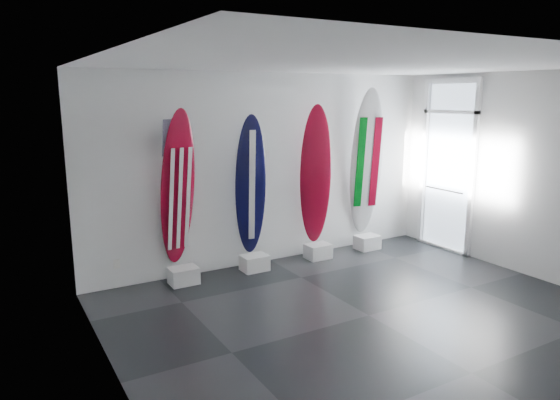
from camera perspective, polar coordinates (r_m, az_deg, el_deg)
floor at (r=6.55m, az=9.85°, el=-12.53°), size 6.00×6.00×0.00m
ceiling at (r=5.99m, az=10.87°, el=14.68°), size 6.00×6.00×0.00m
wall_back at (r=8.13m, az=-1.16°, el=3.42°), size 6.00×0.00×6.00m
wall_left at (r=4.76m, az=-18.37°, el=-3.09°), size 0.00×5.00×5.00m
wall_right at (r=8.34m, az=26.26°, el=2.43°), size 0.00×5.00×5.00m
display_block_usa at (r=7.54m, az=-10.67°, el=-8.27°), size 0.40×0.30×0.24m
surfboard_usa at (r=7.31m, az=-11.30°, el=1.20°), size 0.57×0.52×2.26m
display_block_navy at (r=7.96m, az=-2.85°, el=-6.98°), size 0.40×0.30×0.24m
surfboard_navy at (r=7.75m, az=-3.28°, el=1.60°), size 0.52×0.30×2.15m
display_block_swiss at (r=8.54m, az=4.24°, el=-5.69°), size 0.40×0.30×0.24m
surfboard_swiss at (r=8.34m, az=3.98°, el=2.77°), size 0.56×0.40×2.28m
display_block_italy at (r=9.15m, az=9.68°, el=-4.64°), size 0.40×0.30×0.24m
surfboard_italy at (r=8.94m, az=9.57°, el=4.09°), size 0.66×0.52×2.55m
wall_outlet at (r=7.52m, az=-17.70°, el=-6.82°), size 0.09×0.02×0.13m
glass_door at (r=9.26m, az=18.15°, el=3.39°), size 0.12×1.16×2.85m
balcony at (r=10.44m, az=22.71°, el=-1.22°), size 2.80×2.20×1.20m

